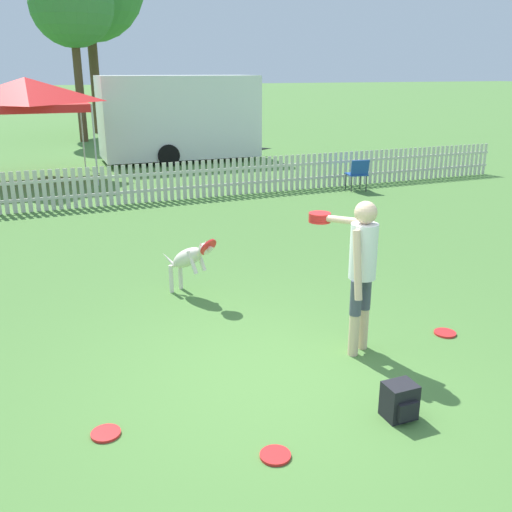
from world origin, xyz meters
The scene contains 12 objects.
ground_plane centered at (0.00, 0.00, 0.00)m, with size 240.00×240.00×0.00m, color #4C7A38.
handler_person centered at (1.06, 0.29, 1.04)m, with size 0.43×1.10×1.64m.
leaping_dog centered at (-0.15, 2.45, 0.53)m, with size 0.59×0.91×0.86m.
frisbee_near_handler centered at (2.22, 0.21, 0.01)m, with size 0.25×0.25×0.02m.
frisbee_near_dog centered at (-0.46, -1.05, 0.01)m, with size 0.25×0.25×0.02m.
frisbee_midfield centered at (-1.65, -0.26, 0.01)m, with size 0.25×0.25×0.02m.
backpack_on_grass centered at (0.75, -0.96, 0.16)m, with size 0.27×0.26×0.32m.
picket_fence centered at (0.00, 8.29, 0.44)m, with size 20.69×0.04×0.88m.
folding_chair_center centered at (5.61, 7.59, 0.47)m, with size 0.53×0.55×0.78m.
canopy_tent_main centered at (-1.75, 12.20, 2.28)m, with size 2.98×2.98×2.70m.
equipment_trailer centered at (2.83, 14.11, 1.42)m, with size 5.82×2.30×2.71m.
tree_right_grove centered at (0.45, 20.85, 5.30)m, with size 3.29×3.29×6.99m.
Camera 1 is at (-2.01, -4.46, 2.88)m, focal length 40.00 mm.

